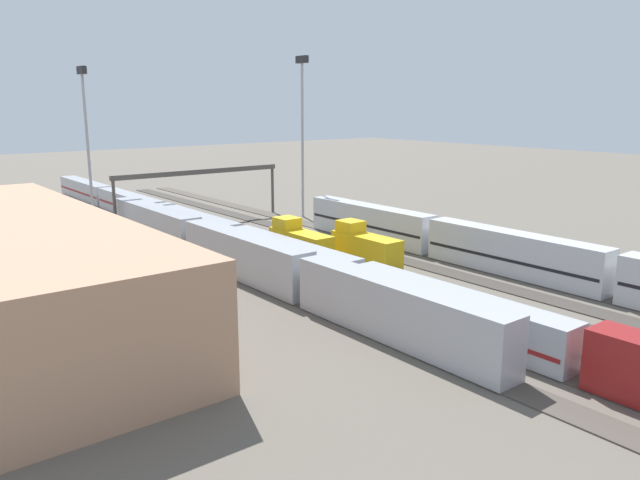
% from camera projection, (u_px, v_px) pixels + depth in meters
% --- Properties ---
extents(ground_plane, '(400.00, 400.00, 0.00)m').
position_uv_depth(ground_plane, '(293.00, 250.00, 83.85)').
color(ground_plane, '#60594F').
extents(track_bed_0, '(140.00, 2.80, 0.12)m').
position_uv_depth(track_bed_0, '(362.00, 238.00, 91.40)').
color(track_bed_0, '#4C443D').
rests_on(track_bed_0, ground_plane).
extents(track_bed_1, '(140.00, 2.80, 0.12)m').
position_uv_depth(track_bed_1, '(336.00, 242.00, 88.37)').
color(track_bed_1, '#3D3833').
rests_on(track_bed_1, ground_plane).
extents(track_bed_2, '(140.00, 2.80, 0.12)m').
position_uv_depth(track_bed_2, '(308.00, 247.00, 85.35)').
color(track_bed_2, '#3D3833').
rests_on(track_bed_2, ground_plane).
extents(track_bed_3, '(140.00, 2.80, 0.12)m').
position_uv_depth(track_bed_3, '(278.00, 252.00, 82.32)').
color(track_bed_3, '#4C443D').
rests_on(track_bed_3, ground_plane).
extents(track_bed_4, '(140.00, 2.80, 0.12)m').
position_uv_depth(track_bed_4, '(246.00, 258.00, 79.29)').
color(track_bed_4, '#4C443D').
rests_on(track_bed_4, ground_plane).
extents(track_bed_5, '(140.00, 2.80, 0.12)m').
position_uv_depth(track_bed_5, '(212.00, 264.00, 76.27)').
color(track_bed_5, '#4C443D').
rests_on(track_bed_5, ground_plane).
extents(train_on_track_0, '(71.40, 3.06, 5.00)m').
position_uv_depth(train_on_track_0, '(513.00, 254.00, 70.99)').
color(train_on_track_0, silver).
rests_on(train_on_track_0, ground_plane).
extents(train_on_track_4, '(139.00, 3.06, 4.40)m').
position_uv_depth(train_on_track_4, '(227.00, 237.00, 82.56)').
color(train_on_track_4, maroon).
rests_on(train_on_track_4, ground_plane).
extents(train_on_track_2, '(10.00, 3.00, 5.00)m').
position_uv_depth(train_on_track_2, '(365.00, 247.00, 76.01)').
color(train_on_track_2, gold).
rests_on(train_on_track_2, ground_plane).
extents(train_on_track_3, '(10.00, 3.00, 5.00)m').
position_uv_depth(train_on_track_3, '(300.00, 243.00, 78.19)').
color(train_on_track_3, gold).
rests_on(train_on_track_3, ground_plane).
extents(train_on_track_5, '(71.40, 3.00, 5.00)m').
position_uv_depth(train_on_track_5, '(244.00, 256.00, 69.82)').
color(train_on_track_5, '#A8AAB2').
rests_on(train_on_track_5, ground_plane).
extents(light_mast_0, '(2.80, 0.70, 27.32)m').
position_uv_depth(light_mast_0, '(302.00, 116.00, 104.85)').
color(light_mast_0, '#9EA0A5').
rests_on(light_mast_0, ground_plane).
extents(light_mast_1, '(2.80, 0.70, 25.15)m').
position_uv_depth(light_mast_1, '(86.00, 125.00, 96.71)').
color(light_mast_1, '#9EA0A5').
rests_on(light_mast_1, ground_plane).
extents(signal_gantry, '(0.70, 30.00, 8.80)m').
position_uv_depth(signal_gantry, '(199.00, 177.00, 102.59)').
color(signal_gantry, '#4C4742').
rests_on(signal_gantry, ground_plane).
extents(maintenance_shed, '(50.67, 17.10, 9.57)m').
position_uv_depth(maintenance_shed, '(11.00, 271.00, 55.39)').
color(maintenance_shed, tan).
rests_on(maintenance_shed, ground_plane).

